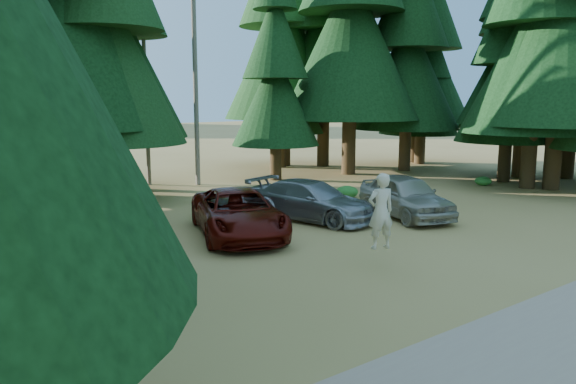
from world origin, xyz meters
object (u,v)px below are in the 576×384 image
log_left (248,200)px  silver_minivan_right (405,196)px  red_pickup (238,213)px  log_right (273,189)px  frisbee_player (381,211)px  log_mid (266,192)px  silver_minivan_center (311,201)px

log_left → silver_minivan_right: bearing=-93.0°
red_pickup → log_right: red_pickup is taller
frisbee_player → log_right: size_ratio=0.40×
frisbee_player → log_mid: size_ratio=0.52×
silver_minivan_right → red_pickup: bearing=-173.3°
silver_minivan_center → silver_minivan_right: (3.16, -1.69, 0.08)m
frisbee_player → log_mid: 11.70m
log_mid → log_right: 0.91m
log_mid → log_right: log_right is taller
silver_minivan_right → frisbee_player: 6.77m
red_pickup → frisbee_player: bearing=-57.4°
silver_minivan_right → frisbee_player: bearing=-126.7°
log_mid → silver_minivan_right: bearing=-52.3°
frisbee_player → log_mid: (4.00, 10.91, -1.37)m
silver_minivan_center → frisbee_player: 6.13m
silver_minivan_center → log_mid: bearing=55.7°
red_pickup → silver_minivan_center: size_ratio=1.09×
log_mid → frisbee_player: bearing=-84.2°
silver_minivan_right → silver_minivan_center: bearing=169.4°
silver_minivan_center → log_left: 4.05m
frisbee_player → log_right: 12.44m
silver_minivan_right → frisbee_player: size_ratio=2.35×
red_pickup → silver_minivan_right: silver_minivan_right is taller
log_left → log_mid: bearing=1.6°
silver_minivan_right → log_mid: bearing=119.4°
frisbee_player → log_mid: frisbee_player is taller
silver_minivan_right → log_mid: (-1.46, 6.97, -0.64)m
silver_minivan_right → log_right: size_ratio=0.94×
silver_minivan_center → silver_minivan_right: bearing=-44.7°
log_right → log_mid: bearing=-165.9°
log_right → silver_minivan_right: bearing=-104.9°
log_left → log_mid: log_left is taller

